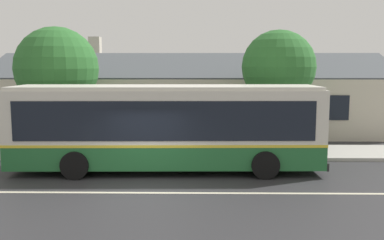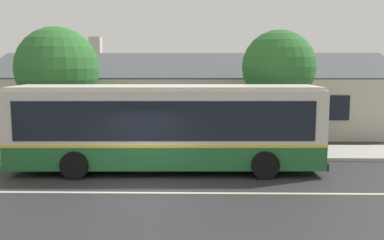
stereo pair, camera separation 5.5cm
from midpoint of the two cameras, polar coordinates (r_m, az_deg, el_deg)
ground_plane at (r=13.79m, az=-6.63°, el=-9.62°), size 300.00×300.00×0.00m
sidewalk_far at (r=19.55m, az=-4.30°, el=-4.28°), size 60.00×3.00×0.15m
lane_divider_stripe at (r=13.78m, az=-6.63°, el=-9.60°), size 60.00×0.16×0.01m
community_building at (r=26.39m, az=0.04°, el=2.45°), size 22.68×8.10×5.75m
transit_bus at (r=16.17m, az=-3.33°, el=-0.73°), size 11.65×2.94×3.24m
bench_by_building at (r=19.80m, az=-17.46°, el=-2.99°), size 1.70×0.51×0.94m
street_tree_primary at (r=20.51m, az=11.57°, el=6.88°), size 3.44×3.44×5.64m
street_tree_secondary at (r=20.91m, az=-17.51°, el=6.28°), size 3.85×3.85×5.77m
bus_stop_sign at (r=18.76m, az=14.84°, el=-0.15°), size 0.36×0.07×2.40m
bike_rack at (r=21.56m, az=-23.38°, el=-2.13°), size 1.16×0.06×0.78m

